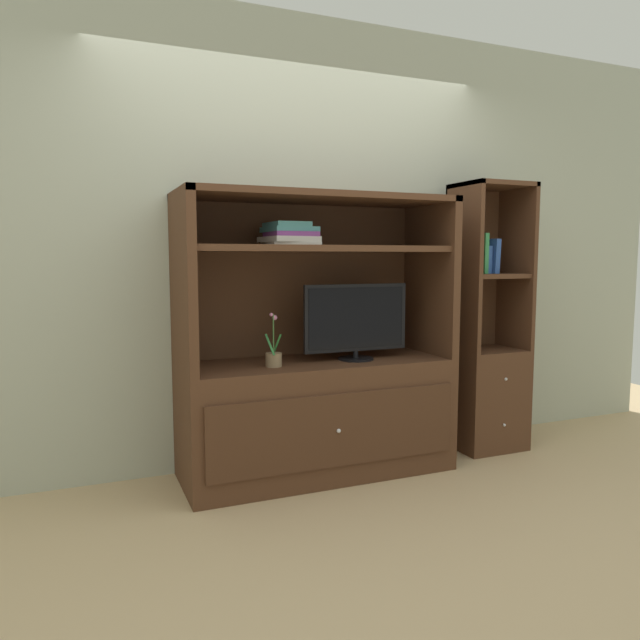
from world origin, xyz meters
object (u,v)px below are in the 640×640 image
object	(u,v)px
media_console	(316,387)
upright_book_row	(480,256)
tv_monitor	(356,321)
magazine_stack	(289,235)
potted_plant	(274,357)
bookshelf_tall	(486,362)

from	to	relation	value
media_console	upright_book_row	bearing A→B (deg)	-0.31
tv_monitor	magazine_stack	distance (m)	0.65
potted_plant	magazine_stack	size ratio (longest dim) A/B	0.94
media_console	tv_monitor	distance (m)	0.47
upright_book_row	tv_monitor	bearing A→B (deg)	-176.34
potted_plant	magazine_stack	distance (m)	0.71
media_console	upright_book_row	xyz separation A→B (m)	(1.18, -0.01, 0.79)
tv_monitor	potted_plant	bearing A→B (deg)	-177.07
media_console	potted_plant	size ratio (longest dim) A/B	5.44
bookshelf_tall	upright_book_row	world-z (taller)	bookshelf_tall
tv_monitor	magazine_stack	bearing A→B (deg)	171.59
potted_plant	bookshelf_tall	size ratio (longest dim) A/B	0.17
bookshelf_tall	upright_book_row	size ratio (longest dim) A/B	6.74
magazine_stack	bookshelf_tall	distance (m)	1.66
magazine_stack	bookshelf_tall	world-z (taller)	bookshelf_tall
potted_plant	magazine_stack	bearing A→B (deg)	34.05
magazine_stack	tv_monitor	bearing A→B (deg)	-8.41
upright_book_row	bookshelf_tall	bearing A→B (deg)	6.35
media_console	bookshelf_tall	bearing A→B (deg)	0.12
magazine_stack	upright_book_row	bearing A→B (deg)	0.03
media_console	bookshelf_tall	size ratio (longest dim) A/B	0.93
media_console	magazine_stack	bearing A→B (deg)	-177.59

